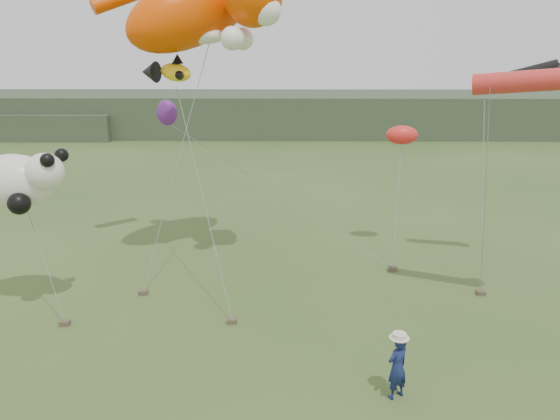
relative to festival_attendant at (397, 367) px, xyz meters
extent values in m
plane|color=#385123|center=(-1.99, 0.66, -0.86)|extent=(120.00, 120.00, 0.00)
cube|color=#2D3D28|center=(-1.99, 45.66, 1.14)|extent=(90.00, 12.00, 4.00)
imported|color=navy|center=(0.00, 0.00, 0.00)|extent=(0.75, 0.69, 1.71)
cube|color=brown|center=(-7.92, 5.91, -0.78)|extent=(0.30, 0.24, 0.16)
cube|color=brown|center=(-4.52, 3.82, -0.78)|extent=(0.30, 0.24, 0.16)
cube|color=brown|center=(4.21, 6.04, -0.78)|extent=(0.30, 0.24, 0.16)
cube|color=brown|center=(-9.85, 3.61, -0.78)|extent=(0.30, 0.24, 0.16)
cube|color=brown|center=(1.46, 8.20, -0.78)|extent=(0.30, 0.24, 0.16)
ellipsoid|color=#EB4600|center=(-6.24, 9.22, 8.99)|extent=(6.33, 5.64, 4.37)
sphere|color=white|center=(-3.50, 7.74, 8.88)|extent=(1.03, 1.03, 1.03)
ellipsoid|color=white|center=(-6.01, 8.88, 8.08)|extent=(2.01, 1.01, 0.63)
sphere|color=white|center=(-4.64, 7.39, 7.96)|extent=(0.80, 0.80, 0.80)
sphere|color=white|center=(-4.41, 8.99, 7.96)|extent=(0.80, 0.80, 0.80)
ellipsoid|color=yellow|center=(-6.90, 8.77, 6.78)|extent=(1.41, 0.91, 0.82)
cone|color=black|center=(-7.96, 9.04, 6.78)|extent=(0.83, 0.95, 0.79)
cone|color=black|center=(-6.81, 8.77, 7.27)|extent=(0.44, 0.44, 0.35)
cone|color=black|center=(-6.63, 8.33, 6.70)|extent=(0.47, 0.49, 0.35)
cone|color=black|center=(-6.63, 9.21, 6.70)|extent=(0.47, 0.49, 0.35)
cylinder|color=black|center=(5.64, 8.56, 6.66)|extent=(2.74, 1.28, 1.22)
sphere|color=black|center=(6.85, 8.12, 6.88)|extent=(0.54, 0.54, 0.54)
cylinder|color=red|center=(4.50, 4.59, 6.72)|extent=(3.43, 1.99, 0.96)
ellipsoid|color=white|center=(-11.53, 4.91, 3.54)|extent=(2.68, 1.79, 1.79)
sphere|color=white|center=(-10.34, 4.61, 3.93)|extent=(1.19, 1.19, 1.19)
sphere|color=black|center=(-10.04, 4.21, 4.38)|extent=(0.44, 0.44, 0.44)
sphere|color=black|center=(-9.94, 5.06, 4.38)|extent=(0.44, 0.44, 0.44)
sphere|color=black|center=(-11.03, 4.11, 3.04)|extent=(0.69, 0.69, 0.69)
ellipsoid|color=red|center=(2.01, 10.68, 4.18)|extent=(1.34, 0.78, 0.78)
ellipsoid|color=#5F207E|center=(-8.05, 12.17, 4.92)|extent=(0.92, 0.61, 1.12)
camera|label=1|loc=(-2.78, -11.95, 7.64)|focal=35.00mm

